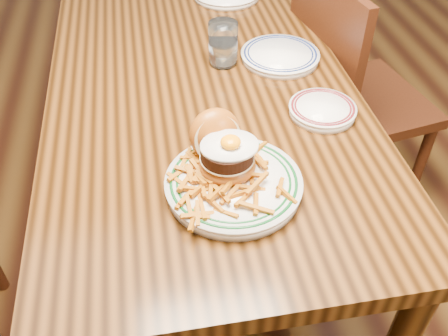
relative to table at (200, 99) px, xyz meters
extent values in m
plane|color=black|center=(0.00, 0.00, -0.66)|extent=(6.00, 6.00, 0.00)
cube|color=black|center=(0.00, 0.00, 0.06)|extent=(0.85, 1.60, 0.05)
cylinder|color=black|center=(-0.36, 0.74, -0.31)|extent=(0.07, 0.07, 0.70)
cylinder|color=black|center=(0.36, 0.74, -0.31)|extent=(0.07, 0.07, 0.70)
cube|color=#37180B|center=(0.62, 0.18, -0.21)|extent=(0.51, 0.51, 0.04)
cube|color=#37180B|center=(0.43, 0.14, 0.05)|extent=(0.11, 0.44, 0.47)
cylinder|color=#37180B|center=(0.78, 0.40, -0.45)|extent=(0.04, 0.04, 0.43)
cylinder|color=#37180B|center=(0.41, 0.33, -0.45)|extent=(0.04, 0.04, 0.43)
cylinder|color=#37180B|center=(0.84, 0.02, -0.45)|extent=(0.04, 0.04, 0.43)
cylinder|color=#37180B|center=(0.47, -0.04, -0.45)|extent=(0.04, 0.04, 0.43)
cylinder|color=white|center=(0.01, -0.48, 0.10)|extent=(0.29, 0.29, 0.02)
cylinder|color=white|center=(0.01, -0.48, 0.11)|extent=(0.30, 0.30, 0.01)
torus|color=#0C481B|center=(0.01, -0.48, 0.12)|extent=(0.28, 0.28, 0.01)
torus|color=#0C481B|center=(0.01, -0.48, 0.12)|extent=(0.25, 0.25, 0.01)
ellipsoid|color=#A75015|center=(0.00, -0.45, 0.13)|extent=(0.13, 0.13, 0.06)
cylinder|color=#DEC18B|center=(0.00, -0.45, 0.15)|extent=(0.12, 0.12, 0.00)
cylinder|color=black|center=(0.00, -0.45, 0.17)|extent=(0.12, 0.12, 0.03)
ellipsoid|color=white|center=(0.01, -0.45, 0.19)|extent=(0.12, 0.10, 0.01)
ellipsoid|color=orange|center=(0.01, -0.45, 0.20)|extent=(0.04, 0.04, 0.02)
ellipsoid|color=#A75015|center=(-0.01, -0.38, 0.17)|extent=(0.14, 0.12, 0.13)
cylinder|color=#DEC18B|center=(-0.01, -0.40, 0.16)|extent=(0.11, 0.06, 0.11)
cylinder|color=white|center=(0.29, -0.25, 0.10)|extent=(0.17, 0.17, 0.02)
cylinder|color=white|center=(0.29, -0.25, 0.11)|extent=(0.17, 0.17, 0.01)
torus|color=maroon|center=(0.29, -0.25, 0.11)|extent=(0.16, 0.16, 0.01)
torus|color=maroon|center=(0.29, -0.25, 0.11)|extent=(0.15, 0.15, 0.01)
cube|color=silver|center=(0.31, -0.24, 0.11)|extent=(0.09, 0.08, 0.00)
cylinder|color=white|center=(0.25, 0.04, 0.10)|extent=(0.23, 0.23, 0.02)
cylinder|color=white|center=(0.25, 0.04, 0.11)|extent=(0.24, 0.24, 0.01)
torus|color=navy|center=(0.25, 0.04, 0.11)|extent=(0.22, 0.22, 0.01)
torus|color=navy|center=(0.25, 0.04, 0.11)|extent=(0.20, 0.20, 0.00)
cylinder|color=white|center=(0.08, 0.05, 0.15)|extent=(0.09, 0.09, 0.13)
cylinder|color=silver|center=(0.08, 0.05, 0.12)|extent=(0.07, 0.07, 0.06)
camera|label=1|loc=(-0.14, -1.24, 0.86)|focal=40.00mm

